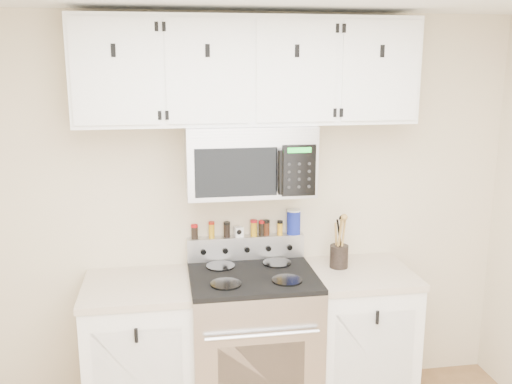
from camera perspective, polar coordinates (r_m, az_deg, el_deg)
back_wall at (r=3.69m, az=-1.12°, el=-2.05°), size 3.50×0.01×2.50m
range at (r=3.68m, az=-0.33°, el=-14.90°), size 0.76×0.65×1.10m
base_cabinet_left at (r=3.68m, az=-11.48°, el=-15.62°), size 0.64×0.62×0.92m
base_cabinet_right at (r=3.87m, az=10.09°, el=-14.08°), size 0.64×0.62×0.92m
microwave at (r=3.43m, az=-0.68°, el=3.28°), size 0.76×0.44×0.42m
upper_cabinets at (r=3.40m, az=-0.78°, el=12.02°), size 2.00×0.35×0.62m
utensil_crock at (r=3.68m, az=8.30°, el=-6.20°), size 0.12×0.12×0.34m
kitchen_timer at (r=3.69m, az=-1.75°, el=-3.99°), size 0.06×0.06×0.06m
salt_canister at (r=3.73m, az=3.79°, el=-2.97°), size 0.09×0.09×0.17m
spice_jar_0 at (r=3.66m, az=-6.17°, el=-3.95°), size 0.04×0.04×0.09m
spice_jar_1 at (r=3.66m, az=-4.46°, el=-3.78°), size 0.04×0.04×0.11m
spice_jar_2 at (r=3.67m, az=-2.93°, el=-3.76°), size 0.04×0.04×0.10m
spice_jar_3 at (r=3.69m, az=-0.22°, el=-3.60°), size 0.04×0.04×0.11m
spice_jar_4 at (r=3.70m, az=0.58°, el=-3.61°), size 0.04×0.04×0.10m
spice_jar_5 at (r=3.71m, az=1.04°, el=-3.58°), size 0.04×0.04×0.10m
spice_jar_6 at (r=3.72m, az=2.41°, el=-3.57°), size 0.04×0.04×0.09m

